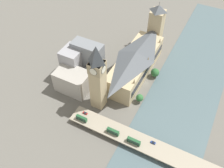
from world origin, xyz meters
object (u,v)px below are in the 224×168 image
at_px(double_decker_bus_rear, 113,131).
at_px(car_southbound_lead, 85,113).
at_px(clock_tower, 98,77).
at_px(victoria_tower, 156,26).
at_px(parliament_hall, 135,63).
at_px(car_northbound_lead, 153,143).
at_px(double_decker_bus_mid, 82,118).
at_px(road_bridge, 160,151).
at_px(double_decker_bus_lead, 134,141).

xyz_separation_m(double_decker_bus_rear, car_southbound_lead, (30.83, -6.42, -1.97)).
bearing_deg(clock_tower, double_decker_bus_rear, 137.61).
bearing_deg(victoria_tower, parliament_hall, 90.06).
relative_size(double_decker_bus_rear, car_northbound_lead, 2.63).
bearing_deg(clock_tower, parliament_hall, -103.49).
xyz_separation_m(clock_tower, double_decker_bus_mid, (2.36, 25.75, -28.56)).
distance_m(road_bridge, car_southbound_lead, 70.83).
height_order(victoria_tower, car_northbound_lead, victoria_tower).
bearing_deg(double_decker_bus_lead, victoria_tower, -75.79).
xyz_separation_m(victoria_tower, car_southbound_lead, (16.00, 125.71, -19.50)).
relative_size(clock_tower, victoria_tower, 1.24).
distance_m(parliament_hall, double_decker_bus_rear, 79.40).
bearing_deg(car_southbound_lead, victoria_tower, -97.25).
bearing_deg(parliament_hall, victoria_tower, -89.94).
distance_m(double_decker_bus_lead, car_southbound_lead, 50.03).
height_order(double_decker_bus_mid, car_southbound_lead, double_decker_bus_mid).
xyz_separation_m(parliament_hall, double_decker_bus_rear, (-14.77, 77.72, -6.68)).
xyz_separation_m(clock_tower, double_decker_bus_lead, (-46.12, 25.35, -28.51)).
xyz_separation_m(parliament_hall, double_decker_bus_mid, (15.00, 78.46, -6.78)).
relative_size(double_decker_bus_lead, double_decker_bus_rear, 1.05).
distance_m(clock_tower, road_bridge, 77.65).
height_order(double_decker_bus_rear, car_southbound_lead, double_decker_bus_rear).
height_order(road_bridge, car_northbound_lead, car_northbound_lead).
relative_size(double_decker_bus_rear, car_southbound_lead, 2.40).
bearing_deg(parliament_hall, clock_tower, 76.51).
bearing_deg(double_decker_bus_lead, road_bridge, -170.11).
height_order(victoria_tower, car_southbound_lead, victoria_tower).
relative_size(parliament_hall, victoria_tower, 1.58).
height_order(car_northbound_lead, car_southbound_lead, car_northbound_lead).
relative_size(parliament_hall, double_decker_bus_mid, 8.42).
distance_m(clock_tower, double_decker_bus_lead, 59.86).
bearing_deg(car_northbound_lead, double_decker_bus_rear, 11.75).
height_order(victoria_tower, road_bridge, victoria_tower).
bearing_deg(victoria_tower, car_northbound_lead, 110.75).
bearing_deg(car_northbound_lead, clock_tower, -16.87).
height_order(clock_tower, double_decker_bus_lead, clock_tower).
distance_m(road_bridge, double_decker_bus_lead, 21.82).
relative_size(parliament_hall, clock_tower, 1.27).
bearing_deg(double_decker_bus_rear, car_northbound_lead, -168.25).
xyz_separation_m(victoria_tower, car_northbound_lead, (-47.49, 125.33, -19.46)).
height_order(parliament_hall, double_decker_bus_mid, parliament_hall).
bearing_deg(car_southbound_lead, clock_tower, -100.40).
distance_m(parliament_hall, victoria_tower, 55.47).
xyz_separation_m(double_decker_bus_lead, car_northbound_lead, (-13.96, -7.13, -1.87)).
bearing_deg(double_decker_bus_mid, parliament_hall, -100.82).
bearing_deg(car_northbound_lead, car_southbound_lead, 0.34).
distance_m(victoria_tower, double_decker_bus_mid, 134.85).
bearing_deg(car_southbound_lead, double_decker_bus_mid, 98.41).
bearing_deg(road_bridge, double_decker_bus_rear, 4.81).
xyz_separation_m(double_decker_bus_rear, car_northbound_lead, (-32.66, -6.80, -1.93)).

